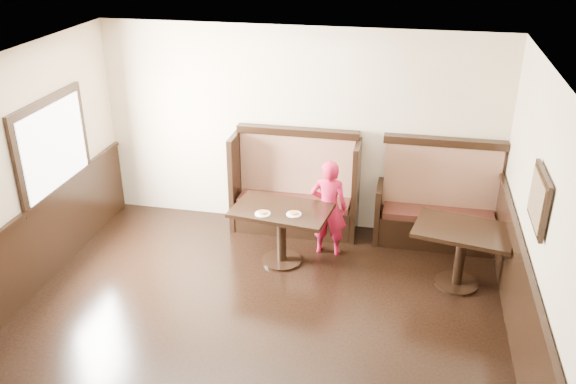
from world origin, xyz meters
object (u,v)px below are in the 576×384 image
(table_neighbor, at_px, (462,243))
(child, at_px, (329,208))
(booth_main, at_px, (295,194))
(booth_neighbor, at_px, (438,210))
(table_main, at_px, (282,221))

(table_neighbor, distance_m, child, 1.71)
(child, bearing_deg, booth_main, -45.55)
(booth_neighbor, bearing_deg, booth_main, 179.95)
(booth_main, bearing_deg, booth_neighbor, -0.05)
(booth_main, distance_m, table_main, 0.94)
(booth_neighbor, relative_size, table_main, 1.28)
(table_neighbor, bearing_deg, child, 176.22)
(booth_main, relative_size, table_neighbor, 1.42)
(booth_main, bearing_deg, child, -46.97)
(booth_neighbor, xyz_separation_m, table_neighbor, (0.25, -1.03, 0.10))
(table_main, relative_size, table_neighbor, 1.05)
(booth_neighbor, distance_m, table_main, 2.16)
(booth_neighbor, relative_size, table_neighbor, 1.34)
(booth_neighbor, height_order, child, booth_neighbor)
(booth_main, bearing_deg, table_main, -89.68)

